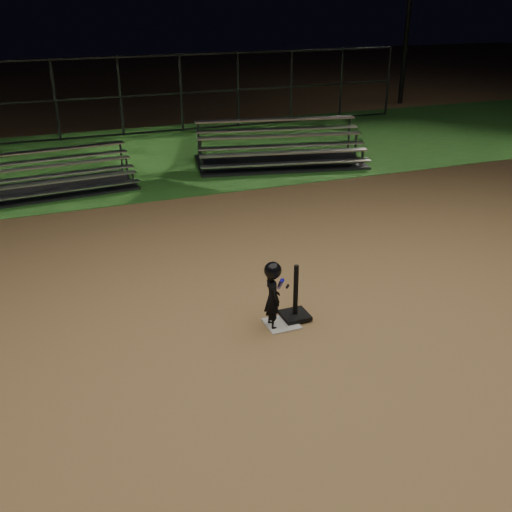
{
  "coord_description": "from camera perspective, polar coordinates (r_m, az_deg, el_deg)",
  "views": [
    {
      "loc": [
        -2.98,
        -6.66,
        4.32
      ],
      "look_at": [
        0.0,
        1.0,
        0.65
      ],
      "focal_mm": 41.59,
      "sensor_mm": 36.0,
      "label": 1
    }
  ],
  "objects": [
    {
      "name": "grass_strip",
      "position": [
        17.46,
        -10.9,
        9.33
      ],
      "size": [
        60.0,
        8.0,
        0.01
      ],
      "primitive_type": "cube",
      "color": "#275F1E",
      "rests_on": "ground"
    },
    {
      "name": "ground",
      "position": [
        8.48,
        2.47,
        -6.6
      ],
      "size": [
        80.0,
        80.0,
        0.0
      ],
      "primitive_type": "plane",
      "color": "olive",
      "rests_on": "ground"
    },
    {
      "name": "bleacher_right",
      "position": [
        16.44,
        2.31,
        9.64
      ],
      "size": [
        4.84,
        3.04,
        1.1
      ],
      "rotation": [
        0.0,
        0.0,
        -0.2
      ],
      "color": "#AFAFB4",
      "rests_on": "ground"
    },
    {
      "name": "batting_tee",
      "position": [
        8.54,
        3.79,
        -4.99
      ],
      "size": [
        0.38,
        0.38,
        0.82
      ],
      "color": "black",
      "rests_on": "home_plate"
    },
    {
      "name": "bleacher_left",
      "position": [
        14.88,
        -18.65,
        6.65
      ],
      "size": [
        3.73,
        2.06,
        0.88
      ],
      "rotation": [
        0.0,
        0.0,
        0.09
      ],
      "color": "#B3B3B8",
      "rests_on": "ground"
    },
    {
      "name": "child_batter",
      "position": [
        8.16,
        1.62,
        -3.59
      ],
      "size": [
        0.38,
        0.59,
        1.0
      ],
      "rotation": [
        0.0,
        0.0,
        1.59
      ],
      "color": "black",
      "rests_on": "ground"
    },
    {
      "name": "backstop_fence",
      "position": [
        20.12,
        -12.91,
        14.71
      ],
      "size": [
        20.08,
        0.08,
        2.5
      ],
      "color": "#38383D",
      "rests_on": "ground"
    },
    {
      "name": "home_plate",
      "position": [
        8.47,
        2.47,
        -6.53
      ],
      "size": [
        0.45,
        0.45,
        0.02
      ],
      "primitive_type": "cube",
      "color": "beige",
      "rests_on": "ground"
    }
  ]
}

